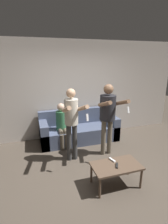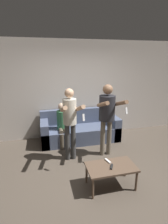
{
  "view_description": "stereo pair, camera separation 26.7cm",
  "coord_description": "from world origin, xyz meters",
  "px_view_note": "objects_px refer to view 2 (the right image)",
  "views": [
    {
      "loc": [
        -1.21,
        -2.68,
        2.18
      ],
      "look_at": [
        0.01,
        1.18,
        0.96
      ],
      "focal_mm": 28.0,
      "sensor_mm": 36.0,
      "label": 1
    },
    {
      "loc": [
        -0.95,
        -2.76,
        2.18
      ],
      "look_at": [
        0.01,
        1.18,
        0.96
      ],
      "focal_mm": 28.0,
      "sensor_mm": 36.0,
      "label": 2
    }
  ],
  "objects_px": {
    "couch": "(80,130)",
    "coffee_table": "(111,168)",
    "remote_near": "(112,167)",
    "remote_far": "(108,161)",
    "person_standing_right": "(107,112)",
    "person_seated": "(63,123)",
    "person_standing_left": "(70,118)"
  },
  "relations": [
    {
      "from": "couch",
      "to": "coffee_table",
      "type": "relative_size",
      "value": 2.48
    },
    {
      "from": "remote_near",
      "to": "remote_far",
      "type": "height_order",
      "value": "same"
    },
    {
      "from": "person_standing_right",
      "to": "remote_near",
      "type": "relative_size",
      "value": 11.22
    },
    {
      "from": "person_seated",
      "to": "remote_far",
      "type": "xyz_separation_m",
      "value": [
        0.6,
        -1.67,
        -0.17
      ]
    },
    {
      "from": "coffee_table",
      "to": "remote_far",
      "type": "bearing_deg",
      "value": 92.27
    },
    {
      "from": "person_seated",
      "to": "person_standing_left",
      "type": "bearing_deg",
      "value": -84.39
    },
    {
      "from": "couch",
      "to": "remote_near",
      "type": "relative_size",
      "value": 14.21
    },
    {
      "from": "person_standing_right",
      "to": "person_seated",
      "type": "xyz_separation_m",
      "value": [
        -0.91,
        0.76,
        -0.46
      ]
    },
    {
      "from": "coffee_table",
      "to": "person_standing_right",
      "type": "bearing_deg",
      "value": 73.86
    },
    {
      "from": "remote_far",
      "to": "person_standing_left",
      "type": "bearing_deg",
      "value": 120.41
    },
    {
      "from": "person_standing_left",
      "to": "remote_far",
      "type": "bearing_deg",
      "value": -59.59
    },
    {
      "from": "couch",
      "to": "coffee_table",
      "type": "bearing_deg",
      "value": -86.73
    },
    {
      "from": "person_seated",
      "to": "remote_far",
      "type": "bearing_deg",
      "value": -70.16
    },
    {
      "from": "couch",
      "to": "coffee_table",
      "type": "height_order",
      "value": "couch"
    },
    {
      "from": "person_standing_right",
      "to": "coffee_table",
      "type": "relative_size",
      "value": 1.96
    },
    {
      "from": "remote_near",
      "to": "person_seated",
      "type": "bearing_deg",
      "value": 108.04
    },
    {
      "from": "person_standing_right",
      "to": "remote_far",
      "type": "height_order",
      "value": "person_standing_right"
    },
    {
      "from": "couch",
      "to": "person_standing_left",
      "type": "distance_m",
      "value": 1.25
    },
    {
      "from": "remote_far",
      "to": "person_standing_right",
      "type": "bearing_deg",
      "value": 71.07
    },
    {
      "from": "couch",
      "to": "person_standing_right",
      "type": "bearing_deg",
      "value": -65.83
    },
    {
      "from": "person_standing_right",
      "to": "person_seated",
      "type": "bearing_deg",
      "value": 140.15
    },
    {
      "from": "couch",
      "to": "coffee_table",
      "type": "xyz_separation_m",
      "value": [
        0.11,
        -1.99,
        0.08
      ]
    },
    {
      "from": "remote_near",
      "to": "couch",
      "type": "bearing_deg",
      "value": 93.06
    },
    {
      "from": "person_standing_left",
      "to": "couch",
      "type": "bearing_deg",
      "value": 66.09
    },
    {
      "from": "couch",
      "to": "remote_near",
      "type": "xyz_separation_m",
      "value": [
        0.11,
        -2.02,
        0.14
      ]
    },
    {
      "from": "remote_far",
      "to": "coffee_table",
      "type": "bearing_deg",
      "value": -87.73
    },
    {
      "from": "coffee_table",
      "to": "couch",
      "type": "bearing_deg",
      "value": 93.27
    },
    {
      "from": "person_standing_left",
      "to": "remote_near",
      "type": "xyz_separation_m",
      "value": [
        0.53,
        -1.08,
        -0.57
      ]
    },
    {
      "from": "remote_near",
      "to": "remote_far",
      "type": "distance_m",
      "value": 0.18
    },
    {
      "from": "person_standing_right",
      "to": "person_seated",
      "type": "height_order",
      "value": "person_standing_right"
    },
    {
      "from": "person_seated",
      "to": "coffee_table",
      "type": "distance_m",
      "value": 1.93
    },
    {
      "from": "person_standing_right",
      "to": "coffee_table",
      "type": "xyz_separation_m",
      "value": [
        -0.31,
        -1.06,
        -0.69
      ]
    }
  ]
}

